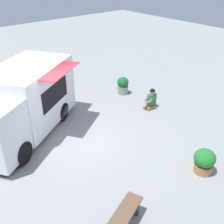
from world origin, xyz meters
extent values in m
plane|color=#949595|center=(0.00, 0.00, 0.00)|extent=(40.00, 40.00, 0.00)
cube|color=white|center=(-0.79, 2.11, 1.28)|extent=(3.84, 3.48, 2.15)
cube|color=black|center=(-0.23, 1.24, 1.41)|extent=(1.51, 0.99, 0.75)
cube|color=red|center=(-0.07, 1.00, 2.31)|extent=(1.96, 1.56, 0.03)
cube|color=black|center=(-1.37, 1.73, 0.10)|extent=(4.59, 3.77, 0.20)
cylinder|color=black|center=(-2.08, 0.19, 0.37)|extent=(0.73, 0.58, 0.73)
cylinder|color=black|center=(-0.79, 3.19, 0.37)|extent=(0.73, 0.58, 0.73)
cylinder|color=black|center=(0.20, 1.66, 0.37)|extent=(0.73, 0.58, 0.73)
ellipsoid|color=olive|center=(3.65, 0.10, 0.06)|extent=(0.55, 0.48, 0.13)
cube|color=olive|center=(3.44, 0.18, 0.06)|extent=(0.37, 0.14, 0.11)
cube|color=olive|center=(3.46, -0.01, 0.06)|extent=(0.37, 0.14, 0.11)
cube|color=#39664C|center=(3.65, 0.10, 0.38)|extent=(0.37, 0.25, 0.50)
sphere|color=beige|center=(3.65, 0.10, 0.74)|extent=(0.22, 0.22, 0.22)
sphere|color=black|center=(3.65, 0.10, 0.76)|extent=(0.23, 0.23, 0.23)
cube|color=#39664C|center=(3.50, 0.20, 0.45)|extent=(0.35, 0.12, 0.27)
cube|color=#39664C|center=(3.52, -0.02, 0.45)|extent=(0.35, 0.12, 0.27)
cylinder|color=tan|center=(3.34, 0.08, 0.37)|extent=(0.34, 0.13, 0.07)
cube|color=#669846|center=(3.34, 0.08, 0.39)|extent=(0.29, 0.09, 0.02)
cylinder|color=#B1784E|center=(1.80, -3.67, 0.14)|extent=(0.53, 0.53, 0.28)
torus|color=#B3754C|center=(1.80, -3.67, 0.26)|extent=(0.55, 0.55, 0.04)
ellipsoid|color=#257B2D|center=(1.80, -3.67, 0.51)|extent=(0.63, 0.63, 0.54)
sphere|color=yellow|center=(2.03, -3.75, 0.61)|extent=(0.08, 0.08, 0.08)
sphere|color=#ECE349|center=(1.90, -3.85, 0.66)|extent=(0.05, 0.05, 0.05)
sphere|color=#E2E74E|center=(1.76, -3.86, 0.67)|extent=(0.05, 0.05, 0.05)
sphere|color=#F0EF48|center=(2.06, -3.69, 0.57)|extent=(0.07, 0.07, 0.07)
sphere|color=yellow|center=(1.57, -3.72, 0.63)|extent=(0.09, 0.09, 0.09)
cylinder|color=gray|center=(3.65, 1.93, 0.19)|extent=(0.50, 0.50, 0.38)
torus|color=gray|center=(3.65, 1.93, 0.36)|extent=(0.53, 0.53, 0.04)
ellipsoid|color=#1A6130|center=(3.65, 1.93, 0.58)|extent=(0.53, 0.53, 0.45)
sphere|color=red|center=(3.82, 1.92, 0.71)|extent=(0.08, 0.08, 0.08)
sphere|color=#DC3F38|center=(3.62, 2.15, 0.60)|extent=(0.09, 0.09, 0.09)
sphere|color=#E53849|center=(3.55, 2.12, 0.63)|extent=(0.06, 0.06, 0.06)
cube|color=brown|center=(-1.54, -3.67, 0.47)|extent=(1.81, 1.02, 0.06)
cube|color=#332E29|center=(-0.87, -3.41, 0.22)|extent=(0.20, 0.35, 0.44)
camera|label=1|loc=(-4.31, -6.70, 5.58)|focal=43.78mm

